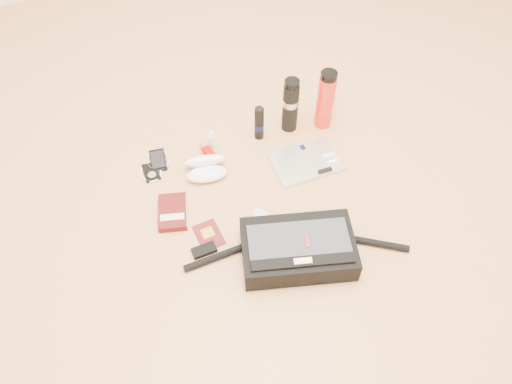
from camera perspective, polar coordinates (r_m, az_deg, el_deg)
ground at (r=2.01m, az=1.21°, el=-2.89°), size 4.00×4.00×0.00m
messenger_bag at (r=1.87m, az=4.76°, el=-6.50°), size 0.82×0.37×0.12m
laptop at (r=2.18m, az=5.73°, el=3.45°), size 0.30×0.22×0.03m
book at (r=2.03m, az=-9.47°, el=-2.29°), size 0.16×0.20×0.03m
passport at (r=1.96m, az=-5.43°, el=-4.91°), size 0.10×0.13×0.01m
mouse at (r=1.98m, az=0.75°, el=-2.96°), size 0.09×0.12×0.03m
sunglasses_case at (r=2.13m, az=-5.74°, el=2.79°), size 0.20×0.18×0.10m
ipod at (r=2.19m, az=-11.90°, el=2.24°), size 0.09×0.11×0.01m
phone at (r=2.23m, az=-11.13°, el=3.59°), size 0.11×0.13×0.01m
inhaler at (r=2.21m, az=-5.47°, el=4.56°), size 0.05×0.11×0.03m
spray_bottle at (r=2.22m, az=-5.05°, el=5.84°), size 0.03×0.03×0.10m
aerosol_can at (r=2.23m, az=0.37°, el=7.94°), size 0.05×0.05×0.18m
thermos_black at (r=2.24m, az=3.96°, el=9.89°), size 0.07×0.07×0.27m
thermos_red at (r=2.27m, az=7.95°, el=10.39°), size 0.08×0.08×0.30m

